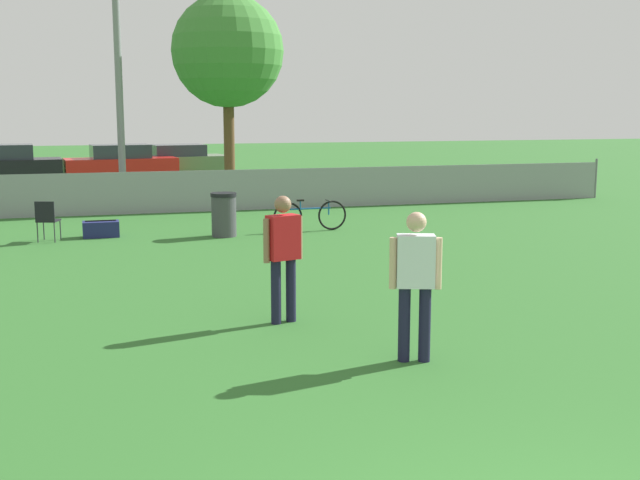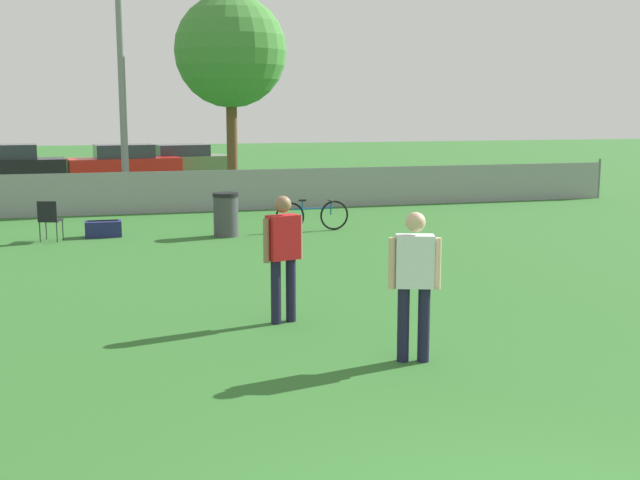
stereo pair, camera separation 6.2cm
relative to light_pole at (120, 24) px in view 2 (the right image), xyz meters
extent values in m
cube|color=gray|center=(1.65, -1.90, -4.47)|extent=(24.91, 0.03, 1.10)
cylinder|color=slate|center=(14.11, -1.90, -4.42)|extent=(0.07, 0.07, 1.21)
cylinder|color=gray|center=(0.00, 0.00, -0.93)|extent=(0.20, 0.20, 8.18)
cylinder|color=brown|center=(3.16, 0.61, -3.44)|extent=(0.32, 0.32, 3.16)
sphere|color=#3D7F33|center=(3.16, 0.61, -0.63)|extent=(3.29, 3.29, 3.29)
cylinder|color=#191933|center=(2.30, -15.41, -4.61)|extent=(0.13, 0.13, 0.83)
cylinder|color=#191933|center=(2.51, -15.48, -4.61)|extent=(0.13, 0.13, 0.83)
cube|color=silver|center=(2.40, -15.44, -3.91)|extent=(0.45, 0.33, 0.57)
sphere|color=#D8AD8C|center=(2.40, -15.44, -3.49)|extent=(0.22, 0.22, 0.22)
cylinder|color=#D8AD8C|center=(2.17, -15.37, -3.94)|extent=(0.08, 0.08, 0.56)
cylinder|color=#D8AD8C|center=(2.63, -15.52, -3.94)|extent=(0.08, 0.08, 0.56)
cylinder|color=#191933|center=(1.31, -13.52, -4.61)|extent=(0.13, 0.13, 0.83)
cylinder|color=#191933|center=(1.52, -13.46, -4.61)|extent=(0.13, 0.13, 0.83)
cube|color=red|center=(1.41, -13.49, -3.91)|extent=(0.45, 0.33, 0.57)
sphere|color=#8C664C|center=(1.41, -13.49, -3.49)|extent=(0.22, 0.22, 0.22)
cylinder|color=#8C664C|center=(1.18, -13.56, -3.94)|extent=(0.08, 0.08, 0.56)
cylinder|color=#8C664C|center=(1.64, -13.42, -3.94)|extent=(0.08, 0.08, 0.56)
cylinder|color=#333338|center=(-1.54, -5.77, -4.81)|extent=(0.02, 0.02, 0.42)
cylinder|color=#333338|center=(-1.88, -5.67, -4.81)|extent=(0.02, 0.02, 0.42)
cylinder|color=#333338|center=(-1.65, -6.11, -4.81)|extent=(0.02, 0.02, 0.42)
cylinder|color=#333338|center=(-1.98, -6.00, -4.81)|extent=(0.02, 0.02, 0.42)
cube|color=black|center=(-1.76, -5.89, -4.59)|extent=(0.50, 0.50, 0.03)
cube|color=black|center=(-1.82, -6.07, -4.37)|extent=(0.39, 0.14, 0.41)
torus|color=black|center=(3.30, -6.05, -4.69)|extent=(0.67, 0.07, 0.67)
torus|color=black|center=(4.35, -6.02, -4.69)|extent=(0.67, 0.07, 0.67)
cylinder|color=#195999|center=(3.83, -6.03, -4.51)|extent=(0.96, 0.07, 0.04)
cylinder|color=#195999|center=(3.60, -6.04, -4.51)|extent=(0.03, 0.03, 0.35)
cylinder|color=#195999|center=(4.27, -6.02, -4.51)|extent=(0.03, 0.03, 0.31)
cube|color=black|center=(3.60, -6.04, -4.32)|extent=(0.16, 0.07, 0.04)
cylinder|color=black|center=(4.27, -6.02, -4.36)|extent=(0.04, 0.44, 0.03)
cylinder|color=#3F3F44|center=(1.84, -6.26, -4.59)|extent=(0.53, 0.53, 0.86)
cylinder|color=black|center=(1.84, -6.26, -4.12)|extent=(0.56, 0.56, 0.08)
cube|color=navy|center=(-0.72, -5.62, -4.85)|extent=(0.76, 0.42, 0.34)
cube|color=black|center=(-0.72, -5.62, -4.67)|extent=(0.64, 0.04, 0.02)
cylinder|color=black|center=(-2.69, 8.73, -4.69)|extent=(0.67, 0.23, 0.66)
cylinder|color=black|center=(-2.59, 7.26, -4.69)|extent=(0.67, 0.23, 0.66)
cube|color=black|center=(-3.90, 7.90, -4.46)|extent=(4.19, 1.99, 0.71)
cube|color=#2D333D|center=(-3.90, 7.90, -3.84)|extent=(2.22, 1.64, 0.53)
cylinder|color=black|center=(1.48, 9.04, -4.71)|extent=(0.64, 0.24, 0.62)
cylinder|color=black|center=(1.62, 7.61, -4.71)|extent=(0.64, 0.24, 0.62)
cylinder|color=black|center=(-1.07, 8.79, -4.71)|extent=(0.64, 0.24, 0.62)
cylinder|color=black|center=(-0.93, 7.37, -4.71)|extent=(0.64, 0.24, 0.62)
cube|color=red|center=(0.28, 8.20, -4.49)|extent=(4.27, 2.05, 0.68)
cube|color=#2D333D|center=(0.28, 8.20, -3.89)|extent=(2.28, 1.66, 0.51)
cylinder|color=black|center=(3.70, 10.68, -4.68)|extent=(0.69, 0.27, 0.68)
cylinder|color=black|center=(3.90, 9.09, -4.68)|extent=(0.69, 0.27, 0.68)
cylinder|color=black|center=(1.29, 10.36, -4.68)|extent=(0.69, 0.27, 0.68)
cylinder|color=black|center=(1.49, 8.77, -4.68)|extent=(0.69, 0.27, 0.68)
cube|color=#59724C|center=(2.59, 9.73, -4.49)|extent=(4.12, 2.31, 0.61)
cube|color=#2D333D|center=(2.59, 9.73, -3.96)|extent=(2.23, 1.85, 0.46)
camera|label=1|loc=(-0.92, -23.24, -2.30)|focal=45.00mm
camera|label=2|loc=(-0.86, -23.26, -2.30)|focal=45.00mm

